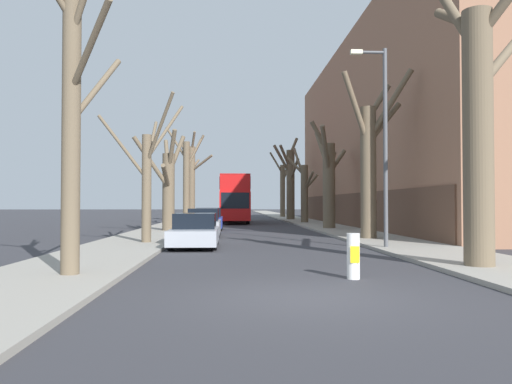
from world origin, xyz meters
TOP-DOWN VIEW (x-y plane):
  - ground_plane at (0.00, 0.00)m, footprint 300.00×300.00m
  - sidewalk_left at (-5.64, 50.00)m, footprint 3.43×120.00m
  - sidewalk_right at (5.64, 50.00)m, footprint 3.43×120.00m
  - building_facade_right at (12.34, 29.05)m, footprint 10.08×39.44m
  - street_tree_left_0 at (-5.11, 2.47)m, footprint 3.28×3.32m
  - street_tree_left_1 at (-4.97, 12.25)m, footprint 3.52×3.88m
  - street_tree_left_2 at (-5.27, 21.55)m, footprint 3.09×4.32m
  - street_tree_left_3 at (-5.04, 31.76)m, footprint 3.16×1.68m
  - street_tree_left_4 at (-5.17, 40.46)m, footprint 2.50×2.91m
  - street_tree_right_0 at (5.15, 3.63)m, footprint 3.32×3.75m
  - street_tree_right_1 at (5.19, 14.09)m, footprint 3.45×1.51m
  - street_tree_right_2 at (5.24, 24.24)m, footprint 3.12×4.34m
  - street_tree_right_3 at (5.11, 34.46)m, footprint 3.07×3.53m
  - street_tree_right_4 at (4.93, 43.29)m, footprint 2.89×2.68m
  - street_tree_right_5 at (5.25, 53.69)m, footprint 3.50×2.50m
  - double_decker_bus at (-1.02, 37.19)m, footprint 2.58×11.94m
  - parked_car_0 at (-2.86, 10.96)m, footprint 1.84×4.50m
  - parked_car_1 at (-2.86, 17.58)m, footprint 1.77×4.31m
  - parked_car_2 at (-2.86, 24.11)m, footprint 1.81×4.13m
  - lamp_post at (4.34, 9.35)m, footprint 1.40×0.20m
  - traffic_bollard at (1.40, 2.21)m, footprint 0.30×0.31m

SIDE VIEW (x-z plane):
  - ground_plane at x=0.00m, z-range 0.00..0.00m
  - sidewalk_left at x=-5.64m, z-range 0.00..0.12m
  - sidewalk_right at x=5.64m, z-range 0.00..0.12m
  - traffic_bollard at x=1.40m, z-range 0.00..1.06m
  - parked_car_0 at x=-2.86m, z-range -0.04..1.33m
  - parked_car_2 at x=-2.86m, z-range -0.04..1.43m
  - parked_car_1 at x=-2.86m, z-range -0.05..1.44m
  - double_decker_bus at x=-1.02m, z-range 0.28..4.50m
  - street_tree_left_1 at x=-4.97m, z-range -0.25..6.14m
  - street_tree_left_2 at x=-5.27m, z-range -0.14..6.05m
  - street_tree_right_3 at x=5.11m, z-range -0.46..6.42m
  - street_tree_right_2 at x=5.24m, z-range -0.21..7.13m
  - street_tree_right_1 at x=5.19m, z-range -0.27..7.73m
  - street_tree_right_5 at x=5.25m, z-range -0.36..7.90m
  - street_tree_left_3 at x=-5.04m, z-range -0.32..7.92m
  - street_tree_right_0 at x=5.15m, z-range -0.17..8.06m
  - street_tree_left_0 at x=-5.11m, z-range -0.53..8.48m
  - street_tree_left_4 at x=-5.17m, z-range -0.30..8.53m
  - street_tree_right_4 at x=4.93m, z-range -0.27..8.57m
  - lamp_post at x=4.34m, z-range 0.46..8.12m
  - building_facade_right at x=12.34m, z-range -0.01..14.41m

